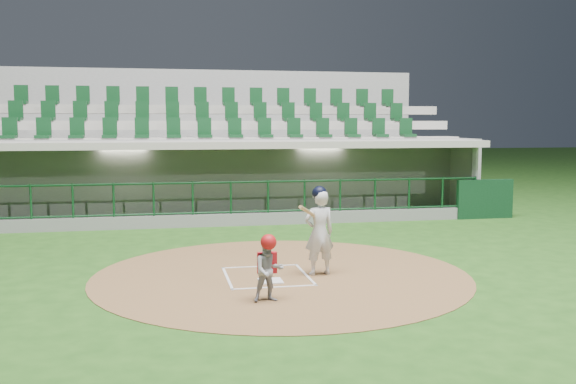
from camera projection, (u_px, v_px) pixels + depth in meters
name	position (u px, v px, depth m)	size (l,w,h in m)	color
ground	(264.00, 273.00, 12.44)	(120.00, 120.00, 0.00)	#1E4614
dirt_circle	(281.00, 275.00, 12.30)	(7.20, 7.20, 0.01)	brown
home_plate	(270.00, 281.00, 11.75)	(0.43, 0.43, 0.02)	white
batter_box_chalk	(267.00, 276.00, 12.14)	(1.55, 1.80, 0.01)	silver
dugout_structure	(229.00, 186.00, 20.00)	(16.40, 3.70, 3.00)	gray
seating_deck	(216.00, 165.00, 22.93)	(17.00, 6.72, 5.15)	gray
batter	(319.00, 230.00, 12.21)	(0.86, 0.88, 1.71)	silver
catcher	(268.00, 268.00, 10.38)	(0.53, 0.43, 1.11)	#95959A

